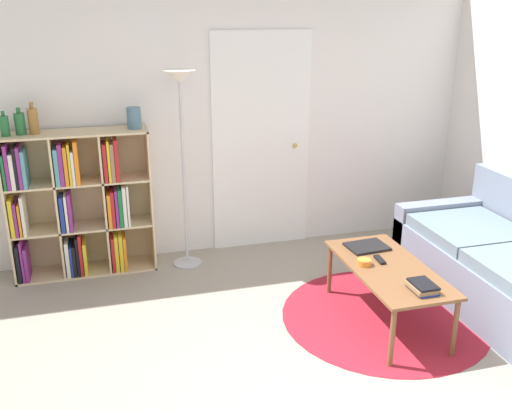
{
  "coord_description": "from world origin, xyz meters",
  "views": [
    {
      "loc": [
        -1.24,
        -2.34,
        2.26
      ],
      "look_at": [
        -0.19,
        1.48,
        0.85
      ],
      "focal_mm": 40.0,
      "sensor_mm": 36.0,
      "label": 1
    }
  ],
  "objects_px": {
    "bookshelf": "(77,204)",
    "laptop": "(367,247)",
    "vase_on_shelf": "(134,118)",
    "floor_lamp": "(181,108)",
    "bottle_right": "(33,121)",
    "coffee_table": "(388,272)",
    "bottle_left": "(4,126)",
    "bottle_middle": "(20,123)",
    "bowl": "(364,262)"
  },
  "relations": [
    {
      "from": "bowl",
      "to": "laptop",
      "type": "bearing_deg",
      "value": 60.23
    },
    {
      "from": "bottle_right",
      "to": "vase_on_shelf",
      "type": "relative_size",
      "value": 1.43
    },
    {
      "from": "bowl",
      "to": "bottle_right",
      "type": "relative_size",
      "value": 0.39
    },
    {
      "from": "bottle_left",
      "to": "vase_on_shelf",
      "type": "height_order",
      "value": "bottle_left"
    },
    {
      "from": "bottle_left",
      "to": "bottle_middle",
      "type": "relative_size",
      "value": 0.93
    },
    {
      "from": "floor_lamp",
      "to": "bottle_right",
      "type": "height_order",
      "value": "floor_lamp"
    },
    {
      "from": "bookshelf",
      "to": "bottle_left",
      "type": "height_order",
      "value": "bottle_left"
    },
    {
      "from": "bowl",
      "to": "floor_lamp",
      "type": "bearing_deg",
      "value": 130.19
    },
    {
      "from": "coffee_table",
      "to": "bottle_left",
      "type": "xyz_separation_m",
      "value": [
        -2.66,
        1.46,
        0.94
      ]
    },
    {
      "from": "coffee_table",
      "to": "bowl",
      "type": "xyz_separation_m",
      "value": [
        -0.16,
        0.07,
        0.07
      ]
    },
    {
      "from": "bookshelf",
      "to": "bowl",
      "type": "distance_m",
      "value": 2.47
    },
    {
      "from": "floor_lamp",
      "to": "bottle_right",
      "type": "relative_size",
      "value": 6.77
    },
    {
      "from": "floor_lamp",
      "to": "bowl",
      "type": "bearing_deg",
      "value": -49.81
    },
    {
      "from": "bookshelf",
      "to": "floor_lamp",
      "type": "height_order",
      "value": "floor_lamp"
    },
    {
      "from": "bookshelf",
      "to": "bottle_middle",
      "type": "distance_m",
      "value": 0.81
    },
    {
      "from": "bowl",
      "to": "bottle_left",
      "type": "xyz_separation_m",
      "value": [
        -2.5,
        1.39,
        0.87
      ]
    },
    {
      "from": "bottle_left",
      "to": "bottle_right",
      "type": "xyz_separation_m",
      "value": [
        0.22,
        0.03,
        0.02
      ]
    },
    {
      "from": "coffee_table",
      "to": "bottle_middle",
      "type": "distance_m",
      "value": 3.1
    },
    {
      "from": "bottle_right",
      "to": "vase_on_shelf",
      "type": "height_order",
      "value": "bottle_right"
    },
    {
      "from": "coffee_table",
      "to": "bottle_middle",
      "type": "height_order",
      "value": "bottle_middle"
    },
    {
      "from": "bowl",
      "to": "bottle_left",
      "type": "distance_m",
      "value": 2.99
    },
    {
      "from": "bookshelf",
      "to": "laptop",
      "type": "xyz_separation_m",
      "value": [
        2.18,
        -1.13,
        -0.17
      ]
    },
    {
      "from": "bookshelf",
      "to": "vase_on_shelf",
      "type": "relative_size",
      "value": 7.0
    },
    {
      "from": "bottle_middle",
      "to": "floor_lamp",
      "type": "bearing_deg",
      "value": -4.58
    },
    {
      "from": "coffee_table",
      "to": "vase_on_shelf",
      "type": "distance_m",
      "value": 2.41
    },
    {
      "from": "bottle_left",
      "to": "bottle_middle",
      "type": "height_order",
      "value": "bottle_middle"
    },
    {
      "from": "coffee_table",
      "to": "floor_lamp",
      "type": "bearing_deg",
      "value": 132.6
    },
    {
      "from": "bottle_left",
      "to": "vase_on_shelf",
      "type": "relative_size",
      "value": 1.12
    },
    {
      "from": "bottle_right",
      "to": "bowl",
      "type": "bearing_deg",
      "value": -31.73
    },
    {
      "from": "bottle_right",
      "to": "vase_on_shelf",
      "type": "distance_m",
      "value": 0.79
    },
    {
      "from": "bookshelf",
      "to": "vase_on_shelf",
      "type": "bearing_deg",
      "value": -0.12
    },
    {
      "from": "vase_on_shelf",
      "to": "bowl",
      "type": "bearing_deg",
      "value": -43.44
    },
    {
      "from": "laptop",
      "to": "bowl",
      "type": "height_order",
      "value": "bowl"
    },
    {
      "from": "laptop",
      "to": "bowl",
      "type": "distance_m",
      "value": 0.32
    },
    {
      "from": "bookshelf",
      "to": "coffee_table",
      "type": "height_order",
      "value": "bookshelf"
    },
    {
      "from": "bottle_left",
      "to": "bottle_middle",
      "type": "bearing_deg",
      "value": 14.79
    },
    {
      "from": "floor_lamp",
      "to": "coffee_table",
      "type": "distance_m",
      "value": 2.14
    },
    {
      "from": "vase_on_shelf",
      "to": "coffee_table",
      "type": "bearing_deg",
      "value": -41.87
    },
    {
      "from": "bookshelf",
      "to": "laptop",
      "type": "relative_size",
      "value": 3.87
    },
    {
      "from": "coffee_table",
      "to": "bowl",
      "type": "relative_size",
      "value": 11.24
    },
    {
      "from": "coffee_table",
      "to": "bottle_left",
      "type": "height_order",
      "value": "bottle_left"
    },
    {
      "from": "coffee_table",
      "to": "bottle_middle",
      "type": "bearing_deg",
      "value": 149.77
    },
    {
      "from": "laptop",
      "to": "vase_on_shelf",
      "type": "xyz_separation_m",
      "value": [
        -1.65,
        1.13,
        0.89
      ]
    },
    {
      "from": "bookshelf",
      "to": "bottle_right",
      "type": "bearing_deg",
      "value": -179.86
    },
    {
      "from": "bottle_left",
      "to": "bottle_right",
      "type": "distance_m",
      "value": 0.22
    },
    {
      "from": "floor_lamp",
      "to": "bottle_right",
      "type": "xyz_separation_m",
      "value": [
        -1.18,
        0.1,
        -0.06
      ]
    },
    {
      "from": "bottle_right",
      "to": "vase_on_shelf",
      "type": "xyz_separation_m",
      "value": [
        0.79,
        -0.0,
        -0.02
      ]
    },
    {
      "from": "floor_lamp",
      "to": "coffee_table",
      "type": "relative_size",
      "value": 1.54
    },
    {
      "from": "floor_lamp",
      "to": "vase_on_shelf",
      "type": "relative_size",
      "value": 9.69
    },
    {
      "from": "bottle_middle",
      "to": "bottle_right",
      "type": "bearing_deg",
      "value": -1.54
    }
  ]
}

